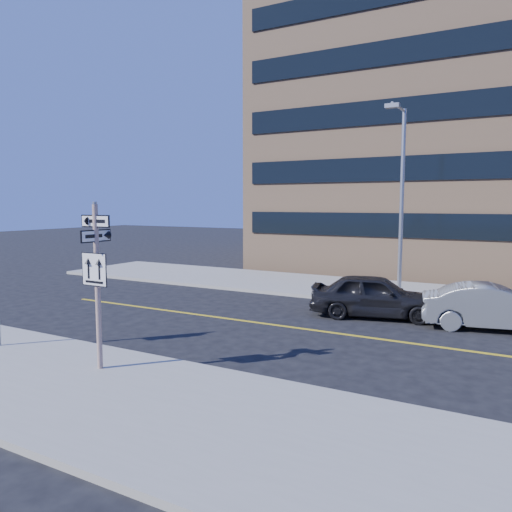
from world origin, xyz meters
The scene contains 6 objects.
ground centered at (0.00, 0.00, 0.00)m, with size 120.00×120.00×0.00m, color black.
sign_pole centered at (0.00, -2.51, 2.44)m, with size 0.92×0.92×4.06m.
parked_car_a centered at (4.10, 6.89, 0.80)m, with size 4.68×1.88×1.60m, color black.
parked_car_b centered at (8.05, 7.02, 0.75)m, with size 4.55×1.59×1.50m, color slate.
streetlight_a centered at (4.00, 10.76, 4.76)m, with size 0.55×2.25×8.00m.
building_brick centered at (2.00, 25.00, 9.00)m, with size 18.00×18.00×18.00m, color tan.
Camera 1 is at (9.16, -10.95, 4.18)m, focal length 35.00 mm.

